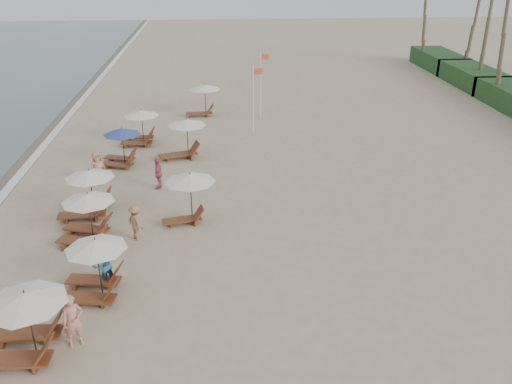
{
  "coord_description": "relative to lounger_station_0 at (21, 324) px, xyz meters",
  "views": [
    {
      "loc": [
        -0.72,
        -15.65,
        11.02
      ],
      "look_at": [
        1.0,
        5.61,
        1.3
      ],
      "focal_mm": 37.54,
      "sensor_mm": 36.0,
      "label": 1
    }
  ],
  "objects": [
    {
      "name": "lounger_station_0",
      "position": [
        0.0,
        0.0,
        0.0
      ],
      "size": [
        2.77,
        2.42,
        2.16
      ],
      "color": "brown",
      "rests_on": "ground"
    },
    {
      "name": "lounger_station_4",
      "position": [
        0.55,
        15.29,
        0.02
      ],
      "size": [
        2.38,
        2.19,
        2.13
      ],
      "color": "brown",
      "rests_on": "ground"
    },
    {
      "name": "flag_pole_near",
      "position": [
        8.35,
        20.42,
        1.38
      ],
      "size": [
        0.59,
        0.08,
        4.42
      ],
      "color": "silver",
      "rests_on": "ground"
    },
    {
      "name": "beachgoer_far_b",
      "position": [
        -0.19,
        12.72,
        -0.2
      ],
      "size": [
        1.0,
        0.99,
        1.74
      ],
      "primitive_type": "imported",
      "rotation": [
        0.0,
        0.0,
        0.75
      ],
      "color": "tan",
      "rests_on": "ground"
    },
    {
      "name": "inland_station_2",
      "position": [
        5.02,
        24.7,
        0.34
      ],
      "size": [
        2.62,
        2.24,
        2.22
      ],
      "color": "brown",
      "rests_on": "ground"
    },
    {
      "name": "ground",
      "position": [
        6.52,
        2.6,
        -1.07
      ],
      "size": [
        160.0,
        160.0,
        0.0
      ],
      "primitive_type": "plane",
      "color": "tan",
      "rests_on": "ground"
    },
    {
      "name": "beachgoer_mid_b",
      "position": [
        2.45,
        6.76,
        -0.29
      ],
      "size": [
        1.1,
        1.13,
        1.56
      ],
      "primitive_type": "imported",
      "rotation": [
        0.0,
        0.0,
        2.31
      ],
      "color": "olive",
      "rests_on": "ground"
    },
    {
      "name": "lounger_station_1",
      "position": [
        1.47,
        2.86,
        -0.0
      ],
      "size": [
        2.51,
        2.11,
        2.2
      ],
      "color": "brown",
      "rests_on": "ground"
    },
    {
      "name": "flag_pole_far",
      "position": [
        9.13,
        23.78,
        1.53
      ],
      "size": [
        0.6,
        0.08,
        4.7
      ],
      "color": "silver",
      "rests_on": "ground"
    },
    {
      "name": "inland_station_0",
      "position": [
        4.53,
        8.14,
        0.43
      ],
      "size": [
        2.53,
        2.24,
        2.22
      ],
      "color": "brown",
      "rests_on": "ground"
    },
    {
      "name": "lounger_station_3",
      "position": [
        -0.05,
        9.27,
        -0.06
      ],
      "size": [
        2.66,
        2.2,
        2.14
      ],
      "color": "brown",
      "rests_on": "ground"
    },
    {
      "name": "foam_line",
      "position": [
        -4.68,
        12.6,
        -1.06
      ],
      "size": [
        0.5,
        140.0,
        0.02
      ],
      "primitive_type": "cube",
      "color": "white",
      "rests_on": "ground"
    },
    {
      "name": "lounger_station_5",
      "position": [
        1.17,
        18.84,
        -0.01
      ],
      "size": [
        2.49,
        2.16,
        2.13
      ],
      "color": "brown",
      "rests_on": "ground"
    },
    {
      "name": "beachgoer_near",
      "position": [
        1.38,
        0.3,
        -0.19
      ],
      "size": [
        0.75,
        0.63,
        1.76
      ],
      "primitive_type": "imported",
      "rotation": [
        0.0,
        0.0,
        0.39
      ],
      "color": "tan",
      "rests_on": "ground"
    },
    {
      "name": "inland_station_1",
      "position": [
        3.95,
        16.18,
        0.2
      ],
      "size": [
        2.91,
        2.28,
        2.22
      ],
      "color": "brown",
      "rests_on": "ground"
    },
    {
      "name": "lounger_station_2",
      "position": [
        0.4,
        6.8,
        -0.03
      ],
      "size": [
        2.56,
        2.4,
        2.11
      ],
      "color": "brown",
      "rests_on": "ground"
    },
    {
      "name": "beachgoer_far_a",
      "position": [
        2.93,
        11.91,
        -0.26
      ],
      "size": [
        0.54,
        1.0,
        1.62
      ],
      "primitive_type": "imported",
      "rotation": [
        0.0,
        0.0,
        4.55
      ],
      "color": "#BC4B67",
      "rests_on": "ground"
    },
    {
      "name": "beachgoer_mid_a",
      "position": [
        1.69,
        3.52,
        -0.27
      ],
      "size": [
        0.98,
        0.94,
        1.6
      ],
      "primitive_type": "imported",
      "rotation": [
        0.0,
        0.0,
        3.77
      ],
      "color": "teal",
      "rests_on": "ground"
    }
  ]
}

